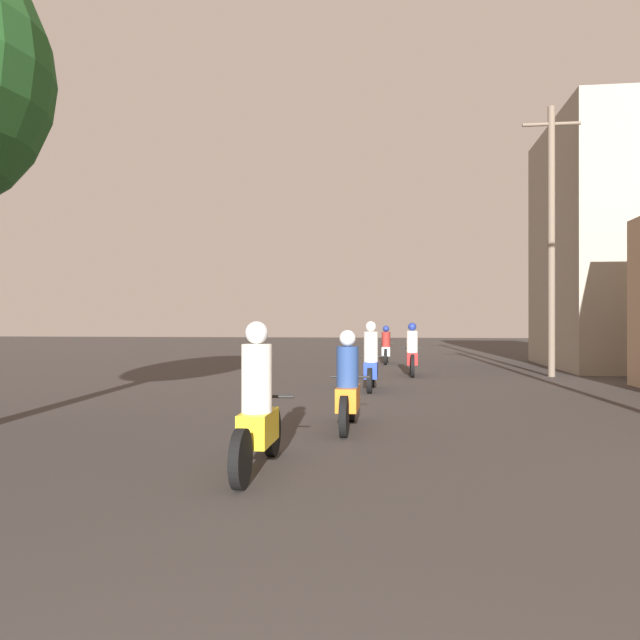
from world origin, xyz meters
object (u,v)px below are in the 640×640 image
(motorcycle_white, at_px, (386,348))
(building_right_far, at_px, (640,244))
(motorcycle_blue, at_px, (371,363))
(motorcycle_yellow, at_px, (258,411))
(motorcycle_orange, at_px, (348,389))
(utility_pole_far, at_px, (551,236))
(motorcycle_red, at_px, (412,354))

(motorcycle_white, height_order, building_right_far, building_right_far)
(motorcycle_white, bearing_deg, motorcycle_blue, -98.31)
(motorcycle_yellow, distance_m, building_right_far, 19.01)
(motorcycle_yellow, bearing_deg, building_right_far, 66.33)
(motorcycle_yellow, relative_size, motorcycle_blue, 1.12)
(motorcycle_yellow, height_order, motorcycle_orange, motorcycle_yellow)
(motorcycle_orange, distance_m, motorcycle_white, 14.28)
(utility_pole_far, bearing_deg, motorcycle_blue, -139.97)
(motorcycle_yellow, relative_size, building_right_far, 0.24)
(utility_pole_far, bearing_deg, motorcycle_white, 134.36)
(motorcycle_yellow, bearing_deg, motorcycle_orange, 82.12)
(motorcycle_orange, bearing_deg, motorcycle_blue, 92.49)
(motorcycle_yellow, height_order, motorcycle_white, motorcycle_yellow)
(motorcycle_orange, relative_size, building_right_far, 0.23)
(motorcycle_red, height_order, building_right_far, building_right_far)
(motorcycle_orange, relative_size, motorcycle_red, 1.02)
(motorcycle_red, bearing_deg, motorcycle_yellow, -92.51)
(motorcycle_blue, relative_size, motorcycle_red, 0.96)
(motorcycle_yellow, bearing_deg, utility_pole_far, 71.70)
(motorcycle_white, bearing_deg, motorcycle_orange, -98.37)
(motorcycle_blue, bearing_deg, motorcycle_yellow, -105.85)
(motorcycle_yellow, distance_m, motorcycle_red, 12.03)
(motorcycle_yellow, xyz_separation_m, motorcycle_orange, (0.74, 2.68, -0.05))
(motorcycle_yellow, height_order, motorcycle_blue, same)
(motorcycle_blue, bearing_deg, building_right_far, 32.91)
(motorcycle_white, relative_size, utility_pole_far, 0.24)
(motorcycle_blue, bearing_deg, motorcycle_orange, -100.93)
(motorcycle_blue, distance_m, motorcycle_red, 4.13)
(utility_pole_far, bearing_deg, building_right_far, 45.70)
(motorcycle_red, height_order, motorcycle_white, motorcycle_red)
(motorcycle_red, bearing_deg, utility_pole_far, 8.81)
(motorcycle_white, bearing_deg, motorcycle_yellow, -100.68)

